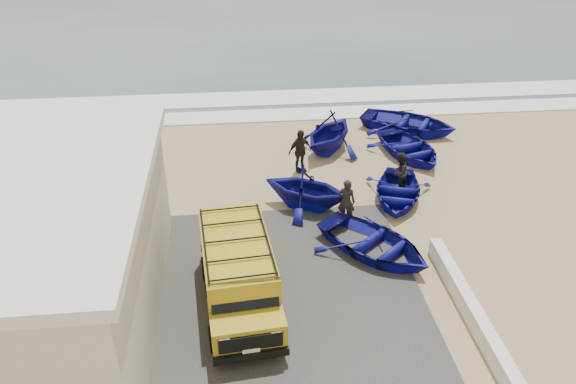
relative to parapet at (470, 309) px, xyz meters
name	(u,v)px	position (x,y,z in m)	size (l,w,h in m)	color
ground	(279,262)	(-5.00, 3.00, -0.28)	(160.00, 160.00, 0.00)	tan
slab	(214,309)	(-7.00, 1.00, -0.25)	(12.00, 10.00, 0.05)	#3E3B39
surf_line	(257,116)	(-5.00, 15.00, -0.25)	(180.00, 1.60, 0.06)	white
surf_wash	(255,98)	(-5.00, 17.50, -0.26)	(180.00, 2.20, 0.04)	white
parapet	(470,309)	(0.00, 0.00, 0.00)	(0.35, 6.00, 0.55)	silver
van	(238,272)	(-6.26, 1.23, 0.82)	(2.28, 4.89, 2.03)	gold
boat_near_left	(374,243)	(-1.95, 3.11, 0.13)	(2.81, 3.94, 0.82)	navy
boat_near_right	(397,192)	(-0.30, 6.34, 0.09)	(2.50, 3.50, 0.73)	navy
boat_mid_left	(307,188)	(-3.71, 6.14, 0.56)	(2.74, 3.17, 1.67)	navy
boat_mid_right	(409,148)	(1.19, 9.86, 0.12)	(2.71, 3.79, 0.79)	navy
boat_far_left	(329,132)	(-2.14, 10.75, 0.62)	(2.94, 3.41, 1.80)	navy
boat_far_right	(408,123)	(1.89, 12.41, 0.18)	(3.14, 4.40, 0.91)	navy
fisherman_front	(346,202)	(-2.49, 5.04, 0.56)	(0.61, 0.40, 1.68)	black
fisherman_middle	(399,172)	(-0.04, 7.11, 0.50)	(0.75, 0.59, 1.55)	black
fisherman_back	(300,151)	(-3.60, 9.00, 0.63)	(1.06, 0.44, 1.81)	black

